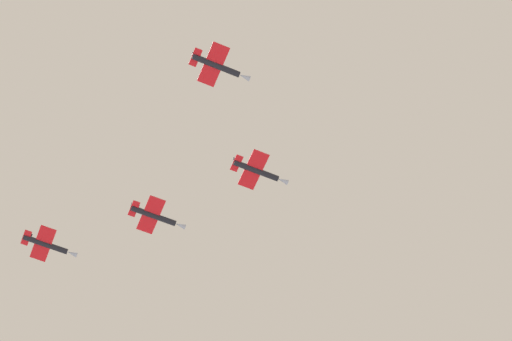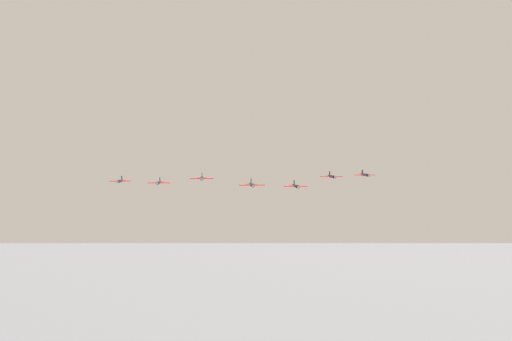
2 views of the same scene
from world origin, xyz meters
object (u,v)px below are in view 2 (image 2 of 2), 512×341
jet_lead (252,185)px  jet_starboard_inner (202,178)px  jet_port_outer (332,176)px  jet_port_trail (120,181)px  jet_port_inner (296,186)px  jet_starboard_outer (159,183)px  jet_center_rear (365,175)px

jet_lead → jet_starboard_inner: (-10.96, 19.44, 1.42)m
jet_port_outer → jet_port_trail: bearing=-9.2°
jet_port_inner → jet_starboard_inner: 33.15m
jet_port_outer → jet_port_inner: bearing=47.1°
jet_port_outer → jet_starboard_outer: 66.09m
jet_lead → jet_port_inner: bearing=-137.7°
jet_port_inner → jet_port_trail: bearing=-25.2°
jet_port_inner → jet_port_outer: (21.26, 11.68, 2.47)m
jet_center_rear → jet_port_trail: size_ratio=1.00×
jet_starboard_outer → jet_port_inner: bearing=160.3°
jet_lead → jet_port_trail: 67.67m
jet_center_rear → jet_lead: bearing=42.9°
jet_lead → jet_starboard_inner: 22.36m
jet_center_rear → jet_port_trail: jet_center_rear is taller
jet_starboard_outer → jet_center_rear: 83.66m
jet_lead → jet_starboard_outer: 46.55m
jet_port_outer → jet_center_rear: bearing=-141.1°
jet_port_inner → jet_port_outer: bearing=-132.9°
jet_lead → jet_port_trail: size_ratio=1.00×
jet_lead → jet_starboard_outer: size_ratio=1.00×
jet_lead → jet_center_rear: bearing=-137.1°
jet_starboard_inner → jet_starboard_outer: jet_starboard_inner is taller
jet_port_outer → jet_starboard_inner: bearing=19.7°
jet_port_trail → jet_port_outer: bearing=170.8°
jet_center_rear → jet_starboard_outer: bearing=9.2°
jet_port_inner → jet_starboard_outer: 52.63m
jet_port_inner → jet_port_outer: size_ratio=1.00×
jet_starboard_inner → jet_port_trail: jet_starboard_inner is taller
jet_starboard_outer → jet_center_rear: jet_center_rear is taller
jet_starboard_outer → jet_port_trail: size_ratio=1.00×
jet_lead → jet_port_inner: (20.40, 9.07, -1.42)m
jet_port_inner → jet_starboard_outer: bearing=-19.7°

